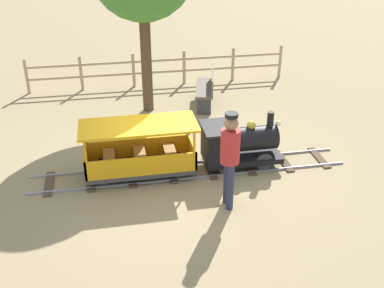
# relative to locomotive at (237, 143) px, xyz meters

# --- Properties ---
(ground_plane) EXTENTS (60.00, 60.00, 0.00)m
(ground_plane) POSITION_rel_locomotive_xyz_m (0.00, -1.06, -0.48)
(ground_plane) COLOR #8C7A56
(track) EXTENTS (0.78, 5.70, 0.04)m
(track) POSITION_rel_locomotive_xyz_m (0.00, -0.85, -0.46)
(track) COLOR gray
(track) RESTS_ON ground_plane
(locomotive) EXTENTS (0.74, 1.45, 1.01)m
(locomotive) POSITION_rel_locomotive_xyz_m (0.00, 0.00, 0.00)
(locomotive) COLOR black
(locomotive) RESTS_ON ground_plane
(passenger_car) EXTENTS (0.84, 2.00, 0.97)m
(passenger_car) POSITION_rel_locomotive_xyz_m (0.00, -1.75, -0.06)
(passenger_car) COLOR #3F3F3F
(passenger_car) RESTS_ON ground_plane
(conductor_person) EXTENTS (0.30, 0.30, 1.62)m
(conductor_person) POSITION_rel_locomotive_xyz_m (1.16, -0.46, 0.47)
(conductor_person) COLOR #282D47
(conductor_person) RESTS_ON ground_plane
(park_bench) EXTENTS (1.36, 0.68, 0.82)m
(park_bench) POSITION_rel_locomotive_xyz_m (-2.99, 0.10, -0.07)
(park_bench) COLOR brown
(park_bench) RESTS_ON ground_plane
(fence_section) EXTENTS (0.08, 6.78, 0.90)m
(fence_section) POSITION_rel_locomotive_xyz_m (-4.56, -0.85, 0.00)
(fence_section) COLOR tan
(fence_section) RESTS_ON ground_plane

